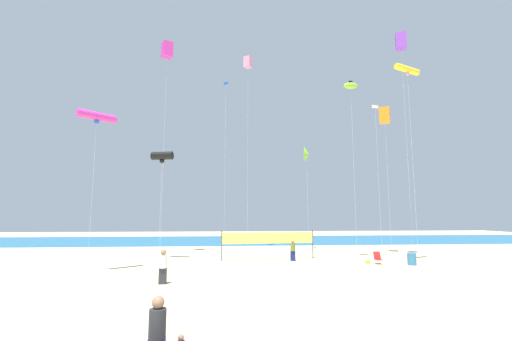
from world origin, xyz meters
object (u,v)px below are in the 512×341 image
at_px(kite_pink_box, 248,63).
at_px(kite_lime_delta, 307,154).
at_px(trash_barrel, 412,259).
at_px(kite_violet_box, 401,42).
at_px(kite_blue_diamond, 226,89).
at_px(kite_magenta_box, 167,50).
at_px(kite_yellow_tube, 407,70).
at_px(kite_magenta_tube, 97,117).
at_px(beachgoer_white_shirt, 163,265).
at_px(kite_black_tube, 162,156).
at_px(beach_handbag, 368,262).
at_px(kite_lime_inflatable, 351,86).
at_px(folding_beach_chair, 378,258).
at_px(volleyball_net, 268,239).
at_px(beachgoer_olive_shirt, 293,249).
at_px(kite_orange_box, 385,116).
at_px(kite_white_diamond, 375,110).
at_px(mother_figure, 157,332).

relative_size(kite_pink_box, kite_lime_delta, 1.96).
relative_size(trash_barrel, kite_violet_box, 0.04).
height_order(trash_barrel, kite_blue_diamond, kite_blue_diamond).
distance_m(kite_magenta_box, kite_yellow_tube, 21.63).
distance_m(trash_barrel, kite_violet_box, 19.11).
bearing_deg(kite_magenta_tube, beachgoer_white_shirt, -33.94).
bearing_deg(kite_violet_box, beachgoer_white_shirt, -154.76).
bearing_deg(kite_magenta_tube, kite_black_tube, 64.17).
xyz_separation_m(beach_handbag, kite_magenta_tube, (-19.05, -2.99, 9.84)).
relative_size(kite_magenta_box, kite_lime_inflatable, 1.33).
xyz_separation_m(kite_blue_diamond, kite_magenta_tube, (-8.25, -16.63, -8.48)).
xyz_separation_m(folding_beach_chair, volleyball_net, (-7.82, 3.37, 1.17)).
height_order(beachgoer_olive_shirt, kite_blue_diamond, kite_blue_diamond).
distance_m(volleyball_net, kite_blue_diamond, 20.12).
bearing_deg(volleyball_net, beachgoer_white_shirt, -125.15).
distance_m(beachgoer_white_shirt, folding_beach_chair, 15.95).
bearing_deg(beach_handbag, kite_orange_box, 49.59).
relative_size(beach_handbag, kite_magenta_tube, 0.03).
xyz_separation_m(folding_beach_chair, kite_orange_box, (3.71, 5.36, 12.62)).
xyz_separation_m(beachgoer_white_shirt, kite_magenta_box, (-2.52, 12.80, 18.40)).
xyz_separation_m(trash_barrel, beach_handbag, (-2.92, 0.94, -0.31)).
relative_size(volleyball_net, kite_lime_delta, 0.70).
relative_size(kite_orange_box, kite_lime_inflatable, 0.92).
relative_size(kite_magenta_box, kite_yellow_tube, 1.32).
xyz_separation_m(kite_white_diamond, kite_yellow_tube, (1.49, -2.72, 2.44)).
distance_m(kite_magenta_tube, kite_pink_box, 21.30).
height_order(trash_barrel, kite_black_tube, kite_black_tube).
bearing_deg(folding_beach_chair, kite_blue_diamond, 127.85).
distance_m(beachgoer_olive_shirt, kite_lime_delta, 13.16).
xyz_separation_m(volleyball_net, kite_pink_box, (-1.20, 8.53, 19.30)).
bearing_deg(kite_lime_delta, kite_pink_box, 171.26).
height_order(trash_barrel, kite_lime_inflatable, kite_lime_inflatable).
bearing_deg(kite_black_tube, trash_barrel, -12.84).
distance_m(mother_figure, kite_magenta_tube, 18.04).
bearing_deg(trash_barrel, kite_orange_box, 76.12).
bearing_deg(beachgoer_white_shirt, mother_figure, 100.96).
bearing_deg(kite_blue_diamond, kite_orange_box, -28.90).
height_order(trash_barrel, kite_magenta_tube, kite_magenta_tube).
relative_size(kite_pink_box, kite_lime_inflatable, 1.43).
bearing_deg(beachgoer_olive_shirt, kite_black_tube, -51.57).
bearing_deg(kite_blue_diamond, kite_violet_box, -35.46).
bearing_deg(kite_blue_diamond, kite_lime_delta, -17.79).
bearing_deg(kite_magenta_box, kite_white_diamond, -13.74).
xyz_separation_m(mother_figure, volleyball_net, (5.08, 20.23, 0.71)).
relative_size(beachgoer_olive_shirt, kite_orange_box, 0.12).
bearing_deg(kite_yellow_tube, kite_orange_box, 81.02).
xyz_separation_m(beachgoer_olive_shirt, kite_magenta_box, (-11.16, 4.23, 18.46)).
bearing_deg(mother_figure, kite_blue_diamond, 69.40).
relative_size(kite_blue_diamond, kite_magenta_box, 0.96).
distance_m(kite_magenta_box, kite_magenta_tube, 13.51).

